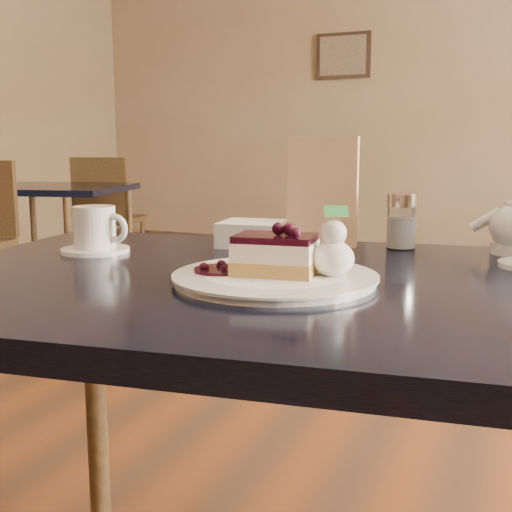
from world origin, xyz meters
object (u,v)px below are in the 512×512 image
at_px(dessert_plate, 275,278).
at_px(bg_table_far_left, 52,286).
at_px(coffee_set, 96,232).
at_px(main_table, 282,324).
at_px(cheesecake_slice, 275,255).

relative_size(dessert_plate, bg_table_far_left, 0.18).
distance_m(coffee_set, bg_table_far_left, 2.89).
height_order(main_table, dessert_plate, dessert_plate).
relative_size(main_table, bg_table_far_left, 0.76).
bearing_deg(cheesecake_slice, main_table, 90.00).
bearing_deg(cheesecake_slice, dessert_plate, -97.36).
relative_size(coffee_set, bg_table_far_left, 0.08).
xyz_separation_m(main_table, dessert_plate, (0.01, -0.05, 0.08)).
bearing_deg(main_table, dessert_plate, -90.00).
height_order(dessert_plate, cheesecake_slice, cheesecake_slice).
bearing_deg(coffee_set, main_table, -9.86).
xyz_separation_m(main_table, bg_table_far_left, (-2.29, 2.13, -0.58)).
relative_size(dessert_plate, coffee_set, 2.15).
distance_m(main_table, coffee_set, 0.41).
xyz_separation_m(cheesecake_slice, bg_table_far_left, (-2.30, 2.17, -0.70)).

